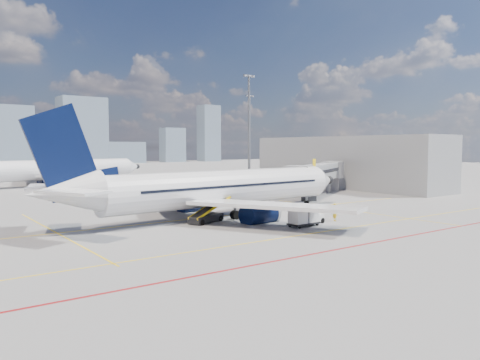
% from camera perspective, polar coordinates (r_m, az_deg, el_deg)
% --- Properties ---
extents(ground, '(420.00, 420.00, 0.00)m').
position_cam_1_polar(ground, '(48.79, 4.69, -5.33)').
color(ground, gray).
rests_on(ground, ground).
extents(apron_markings, '(90.00, 35.12, 0.01)m').
position_cam_1_polar(apron_markings, '(45.55, 7.37, -6.01)').
color(apron_markings, yellow).
rests_on(apron_markings, ground).
extents(jet_bridge, '(23.55, 15.78, 6.30)m').
position_cam_1_polar(jet_bridge, '(76.73, 9.73, 0.84)').
color(jet_bridge, gray).
rests_on(jet_bridge, ground).
extents(terminal_block, '(10.00, 42.00, 10.00)m').
position_cam_1_polar(terminal_block, '(94.92, 12.71, 2.15)').
color(terminal_block, gray).
rests_on(terminal_block, ground).
extents(floodlight_mast_ne, '(3.20, 0.61, 25.45)m').
position_cam_1_polar(floodlight_mast_ne, '(114.97, 1.09, 6.83)').
color(floodlight_mast_ne, slate).
rests_on(floodlight_mast_ne, ground).
extents(floodlight_mast_far, '(3.20, 0.61, 25.45)m').
position_cam_1_polar(floodlight_mast_far, '(159.13, 1.19, 6.05)').
color(floodlight_mast_far, slate).
rests_on(floodlight_mast_far, ground).
extents(main_aircraft, '(41.56, 36.17, 12.13)m').
position_cam_1_polar(main_aircraft, '(52.68, -3.14, -1.10)').
color(main_aircraft, white).
rests_on(main_aircraft, ground).
extents(second_aircraft, '(41.59, 35.72, 12.31)m').
position_cam_1_polar(second_aircraft, '(104.00, -21.53, 1.14)').
color(second_aircraft, white).
rests_on(second_aircraft, ground).
extents(baggage_tug, '(2.35, 1.56, 1.56)m').
position_cam_1_polar(baggage_tug, '(49.18, 8.81, -4.41)').
color(baggage_tug, white).
rests_on(baggage_tug, ground).
extents(cargo_dolly, '(3.45, 1.70, 1.85)m').
position_cam_1_polar(cargo_dolly, '(47.32, 7.77, -4.41)').
color(cargo_dolly, black).
rests_on(cargo_dolly, ground).
extents(belt_loader, '(6.21, 3.49, 2.53)m').
position_cam_1_polar(belt_loader, '(49.48, -4.07, -4.43)').
color(belt_loader, black).
rests_on(belt_loader, ground).
extents(ramp_worker, '(0.67, 0.81, 1.90)m').
position_cam_1_polar(ramp_worker, '(51.26, 11.50, -3.87)').
color(ramp_worker, yellow).
rests_on(ramp_worker, ground).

